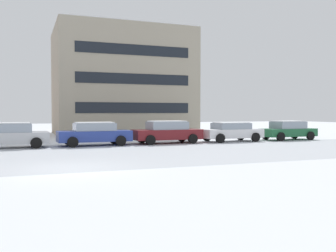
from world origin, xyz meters
The scene contains 8 objects.
ground_plane centered at (0.00, 0.00, 0.00)m, with size 120.00×120.00×0.00m, color white.
road_surface centered at (0.00, 3.76, 0.00)m, with size 80.00×9.52×0.00m.
parked_car_silver centered at (-2.34, 9.52, 0.75)m, with size 4.29×2.08×1.49m.
parked_car_blue centered at (2.51, 9.44, 0.75)m, with size 4.51×2.07×1.47m.
parked_car_maroon centered at (7.36, 9.50, 0.77)m, with size 4.63×2.08×1.51m.
parked_car_white centered at (12.21, 9.43, 0.71)m, with size 4.43×2.20×1.37m.
parked_car_green centered at (17.06, 9.32, 0.73)m, with size 4.26×2.05×1.44m.
building_far_right centered at (7.23, 21.79, 4.97)m, with size 12.42×9.56×9.95m.
Camera 1 is at (-1.47, -14.08, 2.06)m, focal length 40.32 mm.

